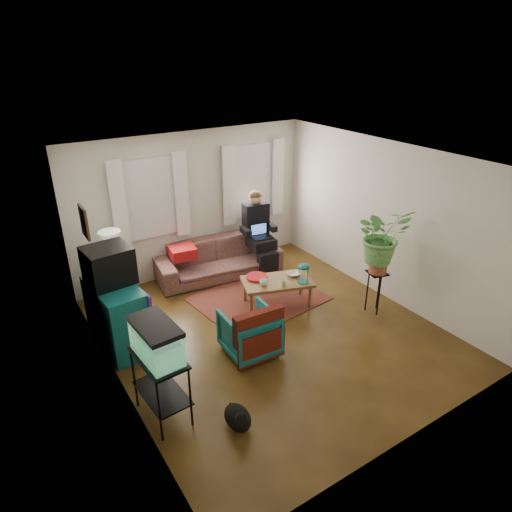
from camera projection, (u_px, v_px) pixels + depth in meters
floor at (270, 331)px, 6.87m from camera, size 4.50×5.00×0.01m
ceiling at (273, 160)px, 5.76m from camera, size 4.50×5.00×0.01m
wall_back at (193, 204)px, 8.21m from camera, size 4.50×0.01×2.60m
wall_front at (418, 345)px, 4.41m from camera, size 4.50×0.01×2.60m
wall_left at (110, 298)px, 5.21m from camera, size 0.01×5.00×2.60m
wall_right at (385, 222)px, 7.42m from camera, size 0.01×5.00×2.60m
window_left at (150, 199)px, 7.70m from camera, size 1.08×0.04×1.38m
window_right at (252, 181)px, 8.70m from camera, size 1.08×0.04×1.38m
curtains_left at (151, 200)px, 7.64m from camera, size 1.36×0.06×1.50m
curtains_right at (254, 182)px, 8.64m from camera, size 1.36×0.06×1.50m
picture_frame at (85, 222)px, 5.60m from camera, size 0.04×0.32×0.40m
area_rug at (259, 299)px, 7.73m from camera, size 2.16×1.81×0.01m
sofa at (218, 253)px, 8.35m from camera, size 2.37×1.19×0.89m
seated_person at (258, 234)px, 8.57m from camera, size 0.66×0.77×1.36m
side_table at (117, 285)px, 7.48m from camera, size 0.58×0.58×0.68m
table_lamp at (112, 250)px, 7.22m from camera, size 0.43×0.43×0.62m
dresser at (117, 316)px, 6.37m from camera, size 0.64×1.12×0.97m
crt_tv at (108, 265)px, 6.14m from camera, size 0.64×0.59×0.52m
aquarium_stand at (161, 387)px, 5.16m from camera, size 0.47×0.78×0.84m
aquarium at (156, 340)px, 4.89m from camera, size 0.42×0.71×0.44m
black_cat at (238, 415)px, 5.10m from camera, size 0.37×0.46×0.35m
armchair at (249, 330)px, 6.28m from camera, size 0.73×0.69×0.71m
serape_throw at (259, 331)px, 6.00m from camera, size 0.72×0.20×0.59m
coffee_table at (277, 293)px, 7.46m from camera, size 1.25×0.94×0.46m
cup_a at (264, 282)px, 7.20m from camera, size 0.16×0.16×0.10m
cup_b at (284, 283)px, 7.19m from camera, size 0.13×0.13×0.10m
bowl at (293, 274)px, 7.51m from camera, size 0.28×0.28×0.05m
snack_tray at (257, 277)px, 7.42m from camera, size 0.44×0.44×0.04m
birdcage at (303, 273)px, 7.24m from camera, size 0.23×0.23×0.32m
plant_stand at (375, 292)px, 7.24m from camera, size 0.36×0.36×0.70m
potted_plant at (381, 244)px, 6.89m from camera, size 0.95×0.87×0.89m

